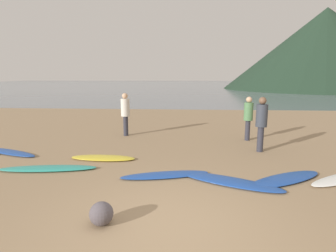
% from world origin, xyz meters
% --- Properties ---
extents(ground_plane, '(120.00, 120.00, 0.20)m').
position_xyz_m(ground_plane, '(0.00, 10.00, -0.10)').
color(ground_plane, '#997C5B').
rests_on(ground_plane, ground).
extents(ocean_water, '(140.00, 100.00, 0.01)m').
position_xyz_m(ocean_water, '(0.00, 65.80, 0.00)').
color(ocean_water, slate).
rests_on(ocean_water, ground).
extents(headland_hill, '(33.49, 33.49, 13.71)m').
position_xyz_m(headland_hill, '(23.82, 46.70, 6.86)').
color(headland_hill, '#1E3323').
rests_on(headland_hill, ground).
extents(surfboard_1, '(2.29, 1.25, 0.08)m').
position_xyz_m(surfboard_1, '(-5.37, 4.04, 0.04)').
color(surfboard_1, '#1E479E').
rests_on(surfboard_1, ground).
extents(surfboard_2, '(2.58, 0.81, 0.09)m').
position_xyz_m(surfboard_2, '(-3.36, 2.60, 0.05)').
color(surfboard_2, teal).
rests_on(surfboard_2, ground).
extents(surfboard_3, '(1.96, 0.65, 0.09)m').
position_xyz_m(surfboard_3, '(-2.19, 3.63, 0.04)').
color(surfboard_3, yellow).
rests_on(surfboard_3, ground).
extents(surfboard_4, '(2.26, 1.02, 0.08)m').
position_xyz_m(surfboard_4, '(-0.23, 2.35, 0.04)').
color(surfboard_4, '#1E479E').
rests_on(surfboard_4, ground).
extents(surfboard_5, '(2.50, 1.58, 0.08)m').
position_xyz_m(surfboard_5, '(1.30, 2.03, 0.04)').
color(surfboard_5, '#1E479E').
rests_on(surfboard_5, ground).
extents(surfboard_6, '(2.21, 1.63, 0.09)m').
position_xyz_m(surfboard_6, '(2.64, 2.26, 0.05)').
color(surfboard_6, '#1E479E').
rests_on(surfboard_6, ground).
extents(person_0, '(0.35, 0.35, 1.76)m').
position_xyz_m(person_0, '(-2.22, 6.90, 1.04)').
color(person_0, '#2D2D38').
rests_on(person_0, ground).
extents(person_1, '(0.36, 0.36, 1.79)m').
position_xyz_m(person_1, '(2.69, 4.81, 1.05)').
color(person_1, '#2D2D38').
rests_on(person_1, ground).
extents(person_2, '(0.34, 0.34, 1.67)m').
position_xyz_m(person_2, '(2.62, 6.39, 0.99)').
color(person_2, '#2D2D38').
rests_on(person_2, ground).
extents(beach_rock_near, '(0.40, 0.40, 0.40)m').
position_xyz_m(beach_rock_near, '(-1.12, 0.05, 0.20)').
color(beach_rock_near, '#534C51').
rests_on(beach_rock_near, ground).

